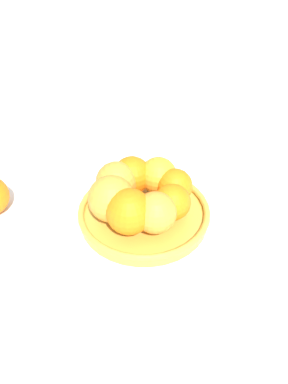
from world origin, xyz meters
name	(u,v)px	position (x,y,z in m)	size (l,w,h in m)	color
ground_plane	(144,218)	(0.00, 0.00, 0.00)	(4.00, 4.00, 0.00)	silver
fruit_bowl	(144,212)	(0.00, 0.00, 0.01)	(0.24, 0.24, 0.03)	gold
orange_pile	(139,193)	(0.01, 0.00, 0.06)	(0.19, 0.18, 0.08)	orange
napkin_folded	(89,149)	(-0.05, -0.26, 0.00)	(0.12, 0.12, 0.01)	silver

